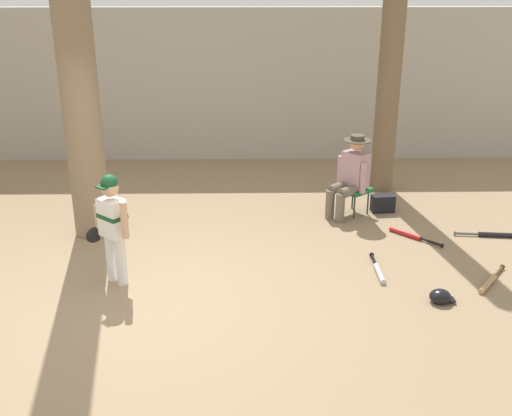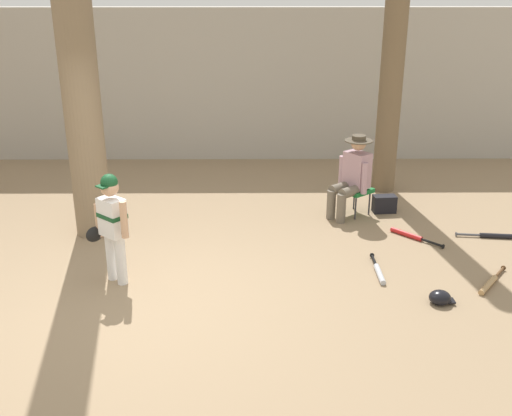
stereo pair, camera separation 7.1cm
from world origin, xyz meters
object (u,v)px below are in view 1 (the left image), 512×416
(tree_near_player, at_px, (71,16))
(tree_behind_spectator, at_px, (392,38))
(bat_red_barrel, at_px, (409,235))
(bat_black_composite, at_px, (491,235))
(bat_aluminum_silver, at_px, (379,271))
(folding_stool, at_px, (354,190))
(batting_helmet_black, at_px, (440,297))
(seated_spectator, at_px, (351,174))
(young_ballplayer, at_px, (111,222))
(bat_wood_tan, at_px, (490,282))
(handbag_beside_stool, at_px, (383,203))

(tree_near_player, bearing_deg, tree_behind_spectator, 22.05)
(tree_behind_spectator, relative_size, bat_red_barrel, 8.81)
(bat_red_barrel, distance_m, bat_black_composite, 1.12)
(tree_behind_spectator, bearing_deg, bat_aluminum_silver, -102.41)
(folding_stool, xyz_separation_m, batting_helmet_black, (0.50, -2.63, -0.29))
(seated_spectator, relative_size, batting_helmet_black, 4.29)
(tree_near_player, xyz_separation_m, seated_spectator, (3.62, 0.60, -2.22))
(young_ballplayer, relative_size, bat_wood_tan, 1.99)
(bat_aluminum_silver, relative_size, batting_helmet_black, 2.65)
(young_ballplayer, bearing_deg, tree_near_player, 112.57)
(tree_behind_spectator, bearing_deg, bat_black_composite, -61.57)
(folding_stool, xyz_separation_m, seated_spectator, (-0.08, -0.06, 0.28))
(tree_behind_spectator, relative_size, seated_spectator, 4.59)
(folding_stool, height_order, handbag_beside_stool, folding_stool)
(tree_near_player, relative_size, folding_stool, 11.68)
(handbag_beside_stool, bearing_deg, young_ballplayer, -148.73)
(seated_spectator, xyz_separation_m, batting_helmet_black, (0.58, -2.57, -0.57))
(handbag_beside_stool, bearing_deg, folding_stool, -171.00)
(folding_stool, relative_size, bat_aluminum_silver, 0.76)
(bat_wood_tan, height_order, batting_helmet_black, batting_helmet_black)
(young_ballplayer, distance_m, batting_helmet_black, 3.71)
(tree_behind_spectator, bearing_deg, batting_helmet_black, -92.25)
(folding_stool, relative_size, bat_red_barrel, 0.90)
(handbag_beside_stool, distance_m, bat_red_barrel, 0.98)
(tree_behind_spectator, height_order, bat_red_barrel, tree_behind_spectator)
(folding_stool, distance_m, handbag_beside_stool, 0.52)
(bat_wood_tan, xyz_separation_m, batting_helmet_black, (-0.69, -0.39, 0.04))
(tree_near_player, xyz_separation_m, bat_aluminum_silver, (3.68, -1.30, -2.83))
(handbag_beside_stool, relative_size, bat_wood_tan, 0.52)
(tree_behind_spectator, height_order, seated_spectator, tree_behind_spectator)
(young_ballplayer, xyz_separation_m, seated_spectator, (3.03, 2.03, -0.10))
(young_ballplayer, relative_size, bat_black_composite, 1.64)
(handbag_beside_stool, distance_m, bat_black_composite, 1.61)
(tree_near_player, distance_m, seated_spectator, 4.29)
(seated_spectator, bearing_deg, batting_helmet_black, -77.27)
(young_ballplayer, bearing_deg, bat_black_composite, 13.80)
(handbag_beside_stool, relative_size, batting_helmet_black, 1.21)
(folding_stool, bearing_deg, young_ballplayer, -146.05)
(batting_helmet_black, bearing_deg, bat_aluminum_silver, 127.76)
(bat_black_composite, relative_size, batting_helmet_black, 2.84)
(folding_stool, height_order, seated_spectator, seated_spectator)
(tree_near_player, bearing_deg, young_ballplayer, -67.43)
(folding_stool, distance_m, batting_helmet_black, 2.70)
(young_ballplayer, relative_size, bat_aluminum_silver, 1.76)
(tree_near_player, distance_m, bat_wood_tan, 5.88)
(bat_aluminum_silver, bearing_deg, young_ballplayer, -177.47)
(folding_stool, height_order, bat_wood_tan, folding_stool)
(folding_stool, bearing_deg, tree_near_player, -169.94)
(young_ballplayer, bearing_deg, folding_stool, 33.95)
(folding_stool, xyz_separation_m, bat_wood_tan, (1.20, -2.24, -0.33))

